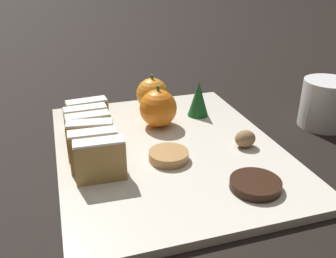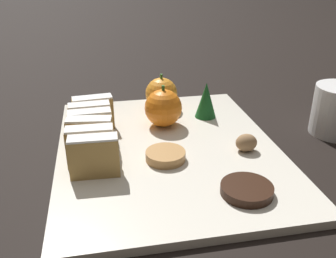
# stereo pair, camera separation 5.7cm
# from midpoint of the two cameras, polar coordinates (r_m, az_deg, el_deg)

# --- Properties ---
(ground_plane) EXTENTS (6.00, 6.00, 0.00)m
(ground_plane) POSITION_cam_midpoint_polar(r_m,az_deg,el_deg) (0.59, -2.77, -3.77)
(ground_plane) COLOR black
(serving_platter) EXTENTS (0.34, 0.42, 0.01)m
(serving_platter) POSITION_cam_midpoint_polar(r_m,az_deg,el_deg) (0.58, -2.79, -3.26)
(serving_platter) COLOR silver
(serving_platter) RESTS_ON ground_plane
(stollen_slice_front) EXTENTS (0.07, 0.03, 0.06)m
(stollen_slice_front) POSITION_cam_midpoint_polar(r_m,az_deg,el_deg) (0.50, -13.54, -4.75)
(stollen_slice_front) COLOR tan
(stollen_slice_front) RESTS_ON serving_platter
(stollen_slice_second) EXTENTS (0.07, 0.03, 0.06)m
(stollen_slice_second) POSITION_cam_midpoint_polar(r_m,az_deg,el_deg) (0.53, -14.31, -3.23)
(stollen_slice_second) COLOR tan
(stollen_slice_second) RESTS_ON serving_platter
(stollen_slice_third) EXTENTS (0.07, 0.03, 0.06)m
(stollen_slice_third) POSITION_cam_midpoint_polar(r_m,az_deg,el_deg) (0.55, -14.56, -1.80)
(stollen_slice_third) COLOR tan
(stollen_slice_third) RESTS_ON serving_platter
(stollen_slice_fourth) EXTENTS (0.07, 0.03, 0.06)m
(stollen_slice_fourth) POSITION_cam_midpoint_polar(r_m,az_deg,el_deg) (0.58, -14.71, -0.49)
(stollen_slice_fourth) COLOR tan
(stollen_slice_fourth) RESTS_ON serving_platter
(stollen_slice_fifth) EXTENTS (0.07, 0.03, 0.06)m
(stollen_slice_fifth) POSITION_cam_midpoint_polar(r_m,az_deg,el_deg) (0.61, -14.95, 0.68)
(stollen_slice_fifth) COLOR tan
(stollen_slice_fifth) RESTS_ON serving_platter
(stollen_slice_sixth) EXTENTS (0.07, 0.03, 0.06)m
(stollen_slice_sixth) POSITION_cam_midpoint_polar(r_m,az_deg,el_deg) (0.63, -14.64, 1.82)
(stollen_slice_sixth) COLOR tan
(stollen_slice_sixth) RESTS_ON serving_platter
(orange_near) EXTENTS (0.06, 0.06, 0.07)m
(orange_near) POSITION_cam_midpoint_polar(r_m,az_deg,el_deg) (0.64, -4.06, 3.12)
(orange_near) COLOR orange
(orange_near) RESTS_ON serving_platter
(orange_far) EXTENTS (0.06, 0.06, 0.07)m
(orange_far) POSITION_cam_midpoint_polar(r_m,az_deg,el_deg) (0.71, -4.70, 5.29)
(orange_far) COLOR orange
(orange_far) RESTS_ON serving_platter
(walnut) EXTENTS (0.03, 0.03, 0.03)m
(walnut) POSITION_cam_midpoint_polar(r_m,az_deg,el_deg) (0.58, 8.97, -1.54)
(walnut) COLOR #8E6B47
(walnut) RESTS_ON serving_platter
(chocolate_cookie) EXTENTS (0.07, 0.07, 0.01)m
(chocolate_cookie) POSITION_cam_midpoint_polar(r_m,az_deg,el_deg) (0.49, 9.93, -8.41)
(chocolate_cookie) COLOR black
(chocolate_cookie) RESTS_ON serving_platter
(gingerbread_cookie) EXTENTS (0.06, 0.06, 0.01)m
(gingerbread_cookie) POSITION_cam_midpoint_polar(r_m,az_deg,el_deg) (0.54, -2.91, -4.16)
(gingerbread_cookie) COLOR #B27F47
(gingerbread_cookie) RESTS_ON serving_platter
(evergreen_sprig) EXTENTS (0.04, 0.04, 0.07)m
(evergreen_sprig) POSITION_cam_midpoint_polar(r_m,az_deg,el_deg) (0.68, 2.27, 4.59)
(evergreen_sprig) COLOR #195623
(evergreen_sprig) RESTS_ON serving_platter
(coffee_mug) EXTENTS (0.12, 0.09, 0.08)m
(coffee_mug) POSITION_cam_midpoint_polar(r_m,az_deg,el_deg) (0.71, 20.91, 3.63)
(coffee_mug) COLOR white
(coffee_mug) RESTS_ON ground_plane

